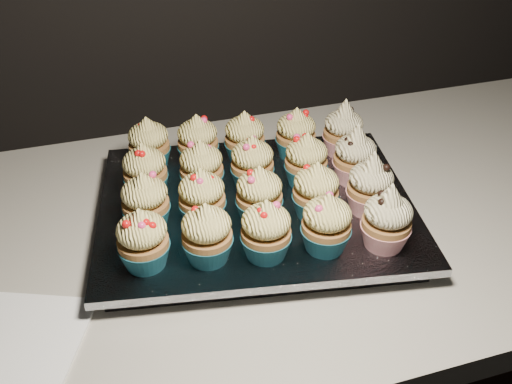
# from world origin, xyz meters

# --- Properties ---
(worktop) EXTENTS (2.44, 0.64, 0.04)m
(worktop) POSITION_xyz_m (0.00, 1.70, 0.88)
(worktop) COLOR beige
(worktop) RESTS_ON cabinet
(napkin) EXTENTS (0.22, 0.22, 0.00)m
(napkin) POSITION_xyz_m (-0.40, 1.55, 0.90)
(napkin) COLOR white
(napkin) RESTS_ON worktop
(baking_tray) EXTENTS (0.45, 0.37, 0.02)m
(baking_tray) POSITION_xyz_m (-0.06, 1.69, 0.91)
(baking_tray) COLOR black
(baking_tray) RESTS_ON worktop
(foil_lining) EXTENTS (0.49, 0.41, 0.01)m
(foil_lining) POSITION_xyz_m (-0.06, 1.69, 0.93)
(foil_lining) COLOR silver
(foil_lining) RESTS_ON baking_tray
(cupcake_0) EXTENTS (0.06, 0.06, 0.08)m
(cupcake_0) POSITION_xyz_m (-0.23, 1.60, 0.97)
(cupcake_0) COLOR #175C6F
(cupcake_0) RESTS_ON foil_lining
(cupcake_1) EXTENTS (0.06, 0.06, 0.08)m
(cupcake_1) POSITION_xyz_m (-0.15, 1.59, 0.97)
(cupcake_1) COLOR #175C6F
(cupcake_1) RESTS_ON foil_lining
(cupcake_2) EXTENTS (0.06, 0.06, 0.08)m
(cupcake_2) POSITION_xyz_m (-0.08, 1.58, 0.97)
(cupcake_2) COLOR #175C6F
(cupcake_2) RESTS_ON foil_lining
(cupcake_3) EXTENTS (0.06, 0.06, 0.08)m
(cupcake_3) POSITION_xyz_m (-0.01, 1.57, 0.97)
(cupcake_3) COLOR #175C6F
(cupcake_3) RESTS_ON foil_lining
(cupcake_4) EXTENTS (0.06, 0.06, 0.10)m
(cupcake_4) POSITION_xyz_m (0.06, 1.55, 0.97)
(cupcake_4) COLOR #A61724
(cupcake_4) RESTS_ON foil_lining
(cupcake_5) EXTENTS (0.06, 0.06, 0.08)m
(cupcake_5) POSITION_xyz_m (-0.22, 1.68, 0.97)
(cupcake_5) COLOR #175C6F
(cupcake_5) RESTS_ON foil_lining
(cupcake_6) EXTENTS (0.06, 0.06, 0.08)m
(cupcake_6) POSITION_xyz_m (-0.14, 1.67, 0.97)
(cupcake_6) COLOR #175C6F
(cupcake_6) RESTS_ON foil_lining
(cupcake_7) EXTENTS (0.06, 0.06, 0.08)m
(cupcake_7) POSITION_xyz_m (-0.07, 1.65, 0.97)
(cupcake_7) COLOR #175C6F
(cupcake_7) RESTS_ON foil_lining
(cupcake_8) EXTENTS (0.06, 0.06, 0.08)m
(cupcake_8) POSITION_xyz_m (0.00, 1.64, 0.97)
(cupcake_8) COLOR #175C6F
(cupcake_8) RESTS_ON foil_lining
(cupcake_9) EXTENTS (0.06, 0.06, 0.10)m
(cupcake_9) POSITION_xyz_m (0.08, 1.62, 0.97)
(cupcake_9) COLOR #A61724
(cupcake_9) RESTS_ON foil_lining
(cupcake_10) EXTENTS (0.06, 0.06, 0.08)m
(cupcake_10) POSITION_xyz_m (-0.21, 1.75, 0.97)
(cupcake_10) COLOR #175C6F
(cupcake_10) RESTS_ON foil_lining
(cupcake_11) EXTENTS (0.06, 0.06, 0.08)m
(cupcake_11) POSITION_xyz_m (-0.13, 1.74, 0.97)
(cupcake_11) COLOR #175C6F
(cupcake_11) RESTS_ON foil_lining
(cupcake_12) EXTENTS (0.06, 0.06, 0.08)m
(cupcake_12) POSITION_xyz_m (-0.06, 1.73, 0.97)
(cupcake_12) COLOR #175C6F
(cupcake_12) RESTS_ON foil_lining
(cupcake_13) EXTENTS (0.06, 0.06, 0.08)m
(cupcake_13) POSITION_xyz_m (0.02, 1.71, 0.97)
(cupcake_13) COLOR #175C6F
(cupcake_13) RESTS_ON foil_lining
(cupcake_14) EXTENTS (0.06, 0.06, 0.10)m
(cupcake_14) POSITION_xyz_m (0.09, 1.70, 0.97)
(cupcake_14) COLOR #A61724
(cupcake_14) RESTS_ON foil_lining
(cupcake_15) EXTENTS (0.06, 0.06, 0.08)m
(cupcake_15) POSITION_xyz_m (-0.19, 1.83, 0.97)
(cupcake_15) COLOR #175C6F
(cupcake_15) RESTS_ON foil_lining
(cupcake_16) EXTENTS (0.06, 0.06, 0.08)m
(cupcake_16) POSITION_xyz_m (-0.12, 1.81, 0.97)
(cupcake_16) COLOR #175C6F
(cupcake_16) RESTS_ON foil_lining
(cupcake_17) EXTENTS (0.06, 0.06, 0.08)m
(cupcake_17) POSITION_xyz_m (-0.05, 1.80, 0.97)
(cupcake_17) COLOR #175C6F
(cupcake_17) RESTS_ON foil_lining
(cupcake_18) EXTENTS (0.06, 0.06, 0.08)m
(cupcake_18) POSITION_xyz_m (0.03, 1.79, 0.97)
(cupcake_18) COLOR #175C6F
(cupcake_18) RESTS_ON foil_lining
(cupcake_19) EXTENTS (0.06, 0.06, 0.10)m
(cupcake_19) POSITION_xyz_m (0.11, 1.77, 0.97)
(cupcake_19) COLOR #A61724
(cupcake_19) RESTS_ON foil_lining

